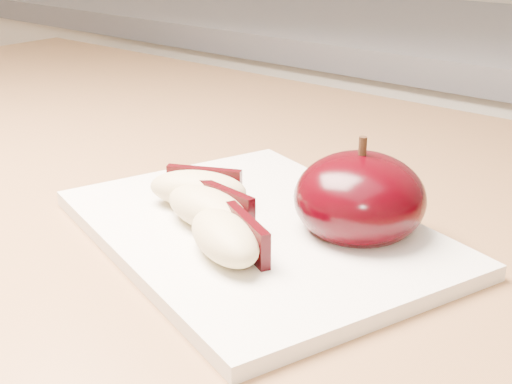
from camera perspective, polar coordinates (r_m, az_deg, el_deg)
The scene contains 5 objects.
cutting_board at distance 0.51m, azimuth 0.00°, elevation -3.18°, with size 0.28×0.20×0.01m, color silver.
apple_half at distance 0.50m, azimuth 8.29°, elevation -0.51°, with size 0.11×0.11×0.08m.
apple_wedge_a at distance 0.54m, azimuth -4.61°, elevation 0.30°, with size 0.08×0.07×0.03m.
apple_wedge_b at distance 0.50m, azimuth -3.77°, elevation -1.27°, with size 0.08×0.05×0.03m.
apple_wedge_c at distance 0.46m, azimuth -2.32°, elevation -3.61°, with size 0.08×0.07×0.03m.
Camera 1 is at (0.30, 0.05, 1.12)m, focal length 50.00 mm.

